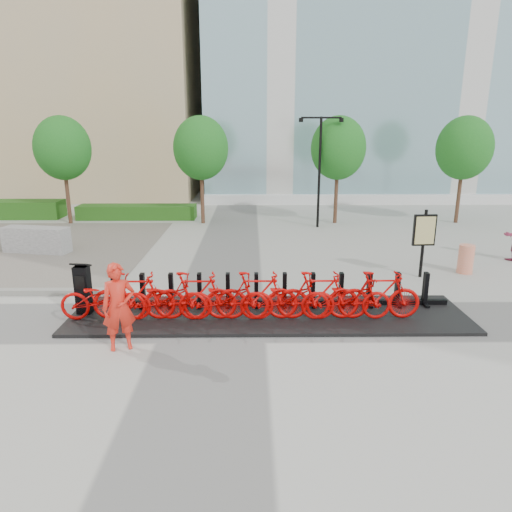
{
  "coord_description": "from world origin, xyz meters",
  "views": [
    {
      "loc": [
        0.88,
        -10.1,
        4.4
      ],
      "look_at": [
        1.0,
        1.5,
        1.2
      ],
      "focal_mm": 32.0,
      "sensor_mm": 36.0,
      "label": 1
    }
  ],
  "objects_px": {
    "kiosk": "(83,289)",
    "worker_red": "(119,307)",
    "jersey_barrier": "(36,240)",
    "map_sign": "(424,233)",
    "construction_barrel": "(466,259)",
    "bike_0": "(103,298)"
  },
  "relations": [
    {
      "from": "kiosk",
      "to": "worker_red",
      "type": "distance_m",
      "value": 2.23
    },
    {
      "from": "jersey_barrier",
      "to": "map_sign",
      "type": "relative_size",
      "value": 1.16
    },
    {
      "from": "kiosk",
      "to": "construction_barrel",
      "type": "height_order",
      "value": "kiosk"
    },
    {
      "from": "bike_0",
      "to": "map_sign",
      "type": "height_order",
      "value": "map_sign"
    },
    {
      "from": "bike_0",
      "to": "worker_red",
      "type": "xyz_separation_m",
      "value": [
        0.77,
        -1.33,
        0.32
      ]
    },
    {
      "from": "bike_0",
      "to": "kiosk",
      "type": "bearing_deg",
      "value": 55.18
    },
    {
      "from": "jersey_barrier",
      "to": "bike_0",
      "type": "bearing_deg",
      "value": -44.5
    },
    {
      "from": "bike_0",
      "to": "jersey_barrier",
      "type": "distance_m",
      "value": 7.95
    },
    {
      "from": "kiosk",
      "to": "worker_red",
      "type": "relative_size",
      "value": 0.71
    },
    {
      "from": "kiosk",
      "to": "jersey_barrier",
      "type": "relative_size",
      "value": 0.53
    },
    {
      "from": "construction_barrel",
      "to": "jersey_barrier",
      "type": "bearing_deg",
      "value": 169.58
    },
    {
      "from": "jersey_barrier",
      "to": "map_sign",
      "type": "distance_m",
      "value": 13.65
    },
    {
      "from": "kiosk",
      "to": "map_sign",
      "type": "distance_m",
      "value": 9.82
    },
    {
      "from": "construction_barrel",
      "to": "map_sign",
      "type": "height_order",
      "value": "map_sign"
    },
    {
      "from": "bike_0",
      "to": "kiosk",
      "type": "xyz_separation_m",
      "value": [
        -0.6,
        0.42,
        0.1
      ]
    },
    {
      "from": "jersey_barrier",
      "to": "construction_barrel",
      "type": "bearing_deg",
      "value": 0.39
    },
    {
      "from": "worker_red",
      "to": "jersey_barrier",
      "type": "height_order",
      "value": "worker_red"
    },
    {
      "from": "kiosk",
      "to": "jersey_barrier",
      "type": "height_order",
      "value": "kiosk"
    },
    {
      "from": "bike_0",
      "to": "kiosk",
      "type": "relative_size",
      "value": 1.53
    },
    {
      "from": "map_sign",
      "to": "bike_0",
      "type": "bearing_deg",
      "value": -162.31
    },
    {
      "from": "worker_red",
      "to": "map_sign",
      "type": "distance_m",
      "value": 9.28
    },
    {
      "from": "worker_red",
      "to": "construction_barrel",
      "type": "height_order",
      "value": "worker_red"
    }
  ]
}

